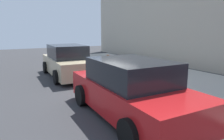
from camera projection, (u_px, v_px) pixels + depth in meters
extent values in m
plane|color=#333335|center=(105.00, 78.00, 9.98)|extent=(40.00, 40.00, 0.00)
cube|color=#ADA89E|center=(145.00, 72.00, 11.18)|extent=(18.00, 5.00, 0.14)
cube|color=navy|center=(171.00, 85.00, 7.23)|extent=(0.37, 0.22, 0.52)
cube|color=black|center=(171.00, 85.00, 7.23)|extent=(0.38, 0.04, 0.53)
cylinder|color=gray|center=(175.00, 75.00, 7.03)|extent=(0.02, 0.02, 0.24)
cylinder|color=gray|center=(169.00, 74.00, 7.29)|extent=(0.02, 0.02, 0.24)
cylinder|color=black|center=(172.00, 71.00, 7.14)|extent=(0.31, 0.03, 0.02)
cylinder|color=black|center=(174.00, 92.00, 7.14)|extent=(0.04, 0.02, 0.04)
cylinder|color=black|center=(168.00, 90.00, 7.41)|extent=(0.04, 0.02, 0.04)
cube|color=#59601E|center=(162.00, 82.00, 7.60)|extent=(0.42, 0.19, 0.54)
cube|color=black|center=(162.00, 82.00, 7.60)|extent=(0.42, 0.04, 0.55)
cylinder|color=gray|center=(166.00, 72.00, 7.37)|extent=(0.02, 0.02, 0.30)
cylinder|color=gray|center=(159.00, 70.00, 7.67)|extent=(0.02, 0.02, 0.30)
cylinder|color=black|center=(162.00, 67.00, 7.49)|extent=(0.36, 0.03, 0.02)
cylinder|color=black|center=(165.00, 89.00, 7.49)|extent=(0.04, 0.02, 0.04)
cylinder|color=black|center=(158.00, 87.00, 7.80)|extent=(0.04, 0.02, 0.04)
cube|color=#9EA0A8|center=(154.00, 76.00, 8.05)|extent=(0.48, 0.22, 0.77)
cube|color=black|center=(154.00, 76.00, 8.05)|extent=(0.49, 0.04, 0.79)
cylinder|color=gray|center=(158.00, 63.00, 7.77)|extent=(0.02, 0.02, 0.31)
cylinder|color=gray|center=(151.00, 62.00, 8.13)|extent=(0.02, 0.02, 0.31)
cylinder|color=black|center=(155.00, 59.00, 7.92)|extent=(0.42, 0.03, 0.02)
cylinder|color=black|center=(157.00, 86.00, 7.94)|extent=(0.04, 0.02, 0.04)
cylinder|color=black|center=(150.00, 84.00, 8.30)|extent=(0.04, 0.02, 0.04)
cube|color=black|center=(145.00, 76.00, 8.50)|extent=(0.46, 0.23, 0.56)
cube|color=black|center=(145.00, 76.00, 8.50)|extent=(0.46, 0.06, 0.57)
cylinder|color=gray|center=(148.00, 67.00, 8.25)|extent=(0.02, 0.02, 0.31)
cylinder|color=gray|center=(143.00, 65.00, 8.59)|extent=(0.02, 0.02, 0.31)
cylinder|color=black|center=(145.00, 62.00, 8.39)|extent=(0.39, 0.04, 0.02)
cylinder|color=black|center=(148.00, 83.00, 8.38)|extent=(0.04, 0.02, 0.04)
cylinder|color=black|center=(142.00, 81.00, 8.73)|extent=(0.04, 0.02, 0.04)
cube|color=#0F606B|center=(136.00, 73.00, 8.83)|extent=(0.36, 0.21, 0.67)
cube|color=black|center=(136.00, 73.00, 8.83)|extent=(0.35, 0.06, 0.69)
cylinder|color=gray|center=(138.00, 63.00, 8.61)|extent=(0.02, 0.02, 0.27)
cylinder|color=gray|center=(135.00, 62.00, 8.86)|extent=(0.02, 0.02, 0.27)
cylinder|color=black|center=(137.00, 59.00, 8.71)|extent=(0.28, 0.05, 0.02)
cylinder|color=black|center=(138.00, 81.00, 8.76)|extent=(0.05, 0.02, 0.04)
cylinder|color=black|center=(135.00, 80.00, 9.02)|extent=(0.05, 0.02, 0.04)
cube|color=maroon|center=(132.00, 72.00, 9.28)|extent=(0.49, 0.26, 0.57)
cube|color=black|center=(132.00, 72.00, 9.28)|extent=(0.49, 0.06, 0.58)
cylinder|color=gray|center=(135.00, 64.00, 9.02)|extent=(0.02, 0.02, 0.23)
cylinder|color=gray|center=(129.00, 63.00, 9.39)|extent=(0.02, 0.02, 0.23)
cylinder|color=black|center=(132.00, 61.00, 9.19)|extent=(0.42, 0.04, 0.02)
cylinder|color=black|center=(134.00, 79.00, 9.15)|extent=(0.04, 0.02, 0.04)
cylinder|color=black|center=(129.00, 77.00, 9.52)|extent=(0.04, 0.02, 0.04)
cube|color=red|center=(126.00, 69.00, 9.75)|extent=(0.51, 0.25, 0.65)
cube|color=black|center=(126.00, 69.00, 9.75)|extent=(0.50, 0.07, 0.66)
cylinder|color=gray|center=(128.00, 61.00, 9.48)|extent=(0.02, 0.02, 0.25)
cylinder|color=gray|center=(123.00, 60.00, 9.86)|extent=(0.02, 0.02, 0.25)
cylinder|color=black|center=(126.00, 58.00, 9.64)|extent=(0.43, 0.05, 0.02)
cylinder|color=black|center=(128.00, 77.00, 9.61)|extent=(0.05, 0.02, 0.04)
cylinder|color=black|center=(123.00, 75.00, 10.00)|extent=(0.05, 0.02, 0.04)
cylinder|color=red|center=(115.00, 66.00, 10.57)|extent=(0.20, 0.20, 0.67)
sphere|color=red|center=(115.00, 59.00, 10.50)|extent=(0.21, 0.21, 0.21)
cylinder|color=red|center=(113.00, 65.00, 10.70)|extent=(0.09, 0.10, 0.09)
cylinder|color=red|center=(116.00, 66.00, 10.44)|extent=(0.09, 0.10, 0.09)
cylinder|color=brown|center=(108.00, 63.00, 10.88)|extent=(0.16, 0.16, 0.89)
cube|color=#AD1619|center=(131.00, 96.00, 5.51)|extent=(4.45, 1.93, 0.75)
cube|color=black|center=(131.00, 71.00, 5.38)|extent=(2.33, 1.74, 0.61)
cylinder|color=black|center=(81.00, 95.00, 6.31)|extent=(0.65, 0.24, 0.64)
cylinder|color=black|center=(131.00, 88.00, 7.17)|extent=(0.65, 0.24, 0.64)
cylinder|color=black|center=(129.00, 134.00, 3.94)|extent=(0.65, 0.24, 0.64)
cylinder|color=black|center=(195.00, 115.00, 4.80)|extent=(0.65, 0.24, 0.64)
cube|color=tan|center=(68.00, 65.00, 10.30)|extent=(4.42, 1.87, 0.78)
cube|color=black|center=(67.00, 51.00, 10.16)|extent=(2.33, 1.65, 0.64)
cylinder|color=black|center=(46.00, 67.00, 11.13)|extent=(0.65, 0.24, 0.64)
cylinder|color=black|center=(76.00, 65.00, 11.91)|extent=(0.65, 0.24, 0.64)
cylinder|color=black|center=(57.00, 77.00, 8.78)|extent=(0.65, 0.24, 0.64)
cylinder|color=black|center=(94.00, 73.00, 9.55)|extent=(0.65, 0.24, 0.64)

